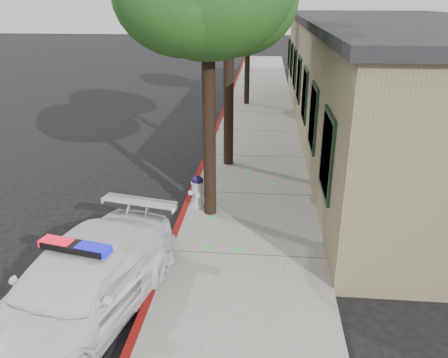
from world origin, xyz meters
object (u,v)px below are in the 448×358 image
at_px(fire_hydrant, 198,191).
at_px(street_tree_far, 249,14).
at_px(clapboard_building, 401,80).
at_px(police_car, 80,285).

distance_m(fire_hydrant, street_tree_far, 12.16).
height_order(clapboard_building, police_car, clapboard_building).
height_order(police_car, fire_hydrant, police_car).
xyz_separation_m(clapboard_building, police_car, (-7.59, -10.97, -1.48)).
bearing_deg(police_car, fire_hydrant, 85.11).
relative_size(police_car, street_tree_far, 0.87).
xyz_separation_m(police_car, street_tree_far, (1.93, 15.66, 3.55)).
bearing_deg(police_car, street_tree_far, 95.26).
height_order(police_car, street_tree_far, street_tree_far).
bearing_deg(clapboard_building, police_car, -124.70).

